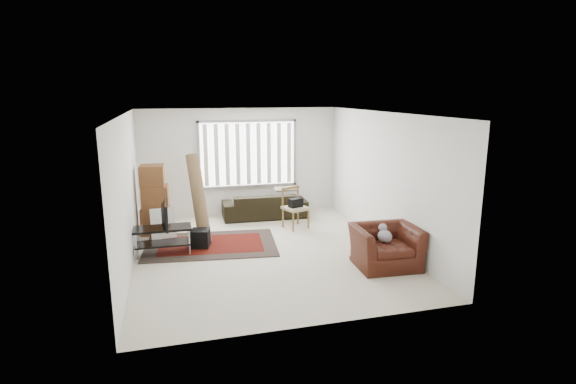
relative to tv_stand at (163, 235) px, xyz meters
name	(u,v)px	position (x,y,z in m)	size (l,w,h in m)	color
room	(261,160)	(1.98, 0.13, 1.37)	(6.00, 6.02, 2.71)	beige
persian_rug	(211,245)	(0.94, 0.28, -0.38)	(2.82, 2.04, 0.02)	black
tv_stand	(163,235)	(0.00, 0.00, 0.00)	(1.08, 0.49, 0.54)	black
tv	(162,215)	(0.00, 0.00, 0.40)	(0.88, 0.11, 0.50)	black
subwoofer	(200,238)	(0.72, 0.19, -0.19)	(0.36, 0.36, 0.36)	black
moving_boxes	(155,202)	(-0.16, 1.46, 0.32)	(0.66, 0.61, 1.53)	brown
white_flatpack	(163,223)	(0.00, 1.01, -0.06)	(0.52, 0.08, 0.66)	silver
rolled_rug	(199,198)	(0.75, 0.67, 0.53)	(0.28, 0.28, 1.84)	brown
sofa	(265,202)	(2.46, 2.07, 0.01)	(2.09, 0.90, 0.80)	black
side_chair	(295,206)	(2.95, 1.02, 0.13)	(0.64, 0.64, 0.94)	#948461
armchair	(386,244)	(3.88, -1.68, 0.03)	(1.19, 1.05, 0.84)	#3E160C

